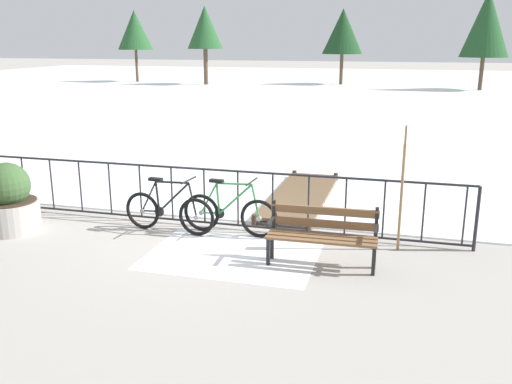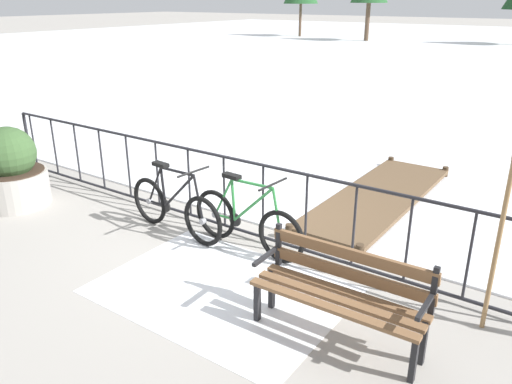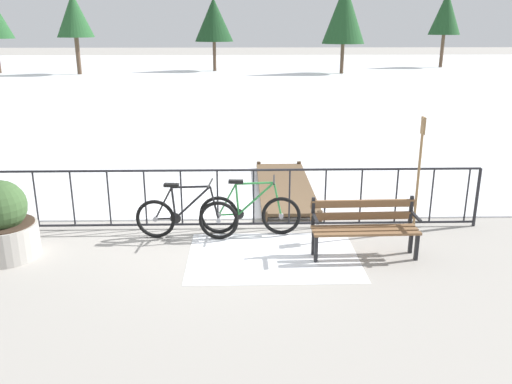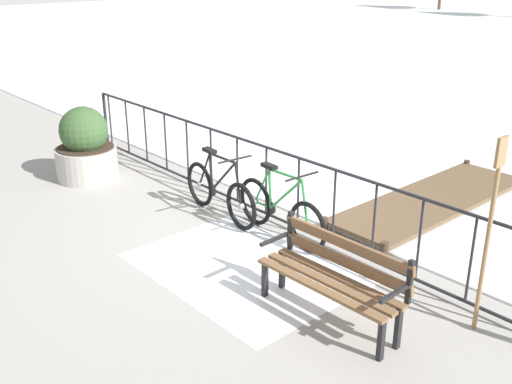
% 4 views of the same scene
% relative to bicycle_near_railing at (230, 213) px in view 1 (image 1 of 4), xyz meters
% --- Properties ---
extents(ground_plane, '(160.00, 160.00, 0.00)m').
position_rel_bicycle_near_railing_xyz_m(ground_plane, '(-0.55, 0.26, -0.37)').
color(ground_plane, '#9E9991').
extents(frozen_pond, '(80.00, 56.00, 0.03)m').
position_rel_bicycle_near_railing_xyz_m(frozen_pond, '(-0.55, 28.66, -0.35)').
color(frozen_pond, white).
rests_on(frozen_pond, ground).
extents(snow_patch, '(2.59, 1.87, 0.01)m').
position_rel_bicycle_near_railing_xyz_m(snow_patch, '(0.34, -0.94, -0.36)').
color(snow_patch, white).
rests_on(snow_patch, ground).
extents(railing_fence, '(9.06, 0.06, 1.07)m').
position_rel_bicycle_near_railing_xyz_m(railing_fence, '(-0.55, 0.26, 0.19)').
color(railing_fence, '#232328').
rests_on(railing_fence, ground).
extents(bicycle_near_railing, '(1.71, 0.52, 0.97)m').
position_rel_bicycle_near_railing_xyz_m(bicycle_near_railing, '(0.00, 0.00, 0.00)').
color(bicycle_near_railing, black).
rests_on(bicycle_near_railing, ground).
extents(bicycle_second, '(1.71, 0.52, 0.97)m').
position_rel_bicycle_near_railing_xyz_m(bicycle_second, '(-1.04, -0.18, 0.00)').
color(bicycle_second, black).
rests_on(bicycle_second, ground).
extents(park_bench, '(1.61, 0.52, 0.89)m').
position_rel_bicycle_near_railing_xyz_m(park_bench, '(1.72, -0.90, 0.14)').
color(park_bench, brown).
rests_on(park_bench, ground).
extents(planter_with_shrub, '(1.00, 1.00, 1.20)m').
position_rel_bicycle_near_railing_xyz_m(planter_with_shrub, '(-3.73, -0.82, 0.16)').
color(planter_with_shrub, '#ADA8A0').
rests_on(planter_with_shrub, ground).
extents(oar_upright, '(0.04, 0.16, 1.98)m').
position_rel_bicycle_near_railing_xyz_m(oar_upright, '(2.80, -0.00, 0.77)').
color(oar_upright, '#937047').
rests_on(oar_upright, ground).
extents(wooden_dock, '(1.10, 3.69, 0.20)m').
position_rel_bicycle_near_railing_xyz_m(wooden_dock, '(0.78, 2.36, -0.25)').
color(wooden_dock, brown).
rests_on(wooden_dock, ground).
extents(tree_far_west, '(2.92, 2.92, 5.41)m').
position_rel_bicycle_near_railing_xyz_m(tree_far_west, '(-2.21, 33.61, 3.43)').
color(tree_far_west, brown).
rests_on(tree_far_west, ground).
extents(tree_west_mid, '(2.71, 2.71, 5.44)m').
position_rel_bicycle_near_railing_xyz_m(tree_west_mid, '(-18.05, 32.07, 3.58)').
color(tree_west_mid, brown).
rests_on(tree_west_mid, ground).
extents(tree_centre, '(3.05, 3.05, 6.32)m').
position_rel_bicycle_near_railing_xyz_m(tree_centre, '(7.21, 31.03, 3.84)').
color(tree_centre, brown).
rests_on(tree_centre, ground).
extents(tree_east_mid, '(2.59, 2.59, 5.60)m').
position_rel_bicycle_near_railing_xyz_m(tree_east_mid, '(-11.84, 30.89, 3.69)').
color(tree_east_mid, brown).
rests_on(tree_east_mid, ground).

